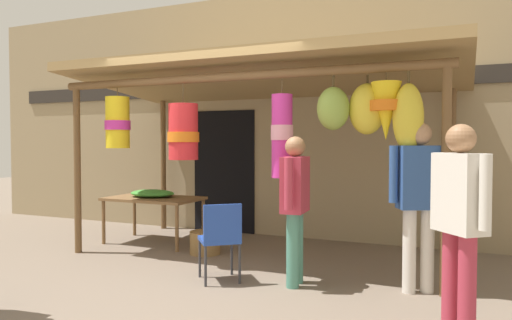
# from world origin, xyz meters

# --- Properties ---
(ground_plane) EXTENTS (30.00, 30.00, 0.00)m
(ground_plane) POSITION_xyz_m (0.00, 0.00, 0.00)
(ground_plane) COLOR #756656
(shop_facade) EXTENTS (11.72, 0.29, 3.83)m
(shop_facade) POSITION_xyz_m (-0.01, 2.34, 1.92)
(shop_facade) COLOR #9E8966
(shop_facade) RESTS_ON ground_plane
(market_stall_canopy) EXTENTS (5.08, 2.48, 2.52)m
(market_stall_canopy) POSITION_xyz_m (0.42, 0.85, 2.17)
(market_stall_canopy) COLOR brown
(market_stall_canopy) RESTS_ON ground_plane
(display_table) EXTENTS (1.36, 0.81, 0.67)m
(display_table) POSITION_xyz_m (-1.41, 0.98, 0.61)
(display_table) COLOR brown
(display_table) RESTS_ON ground_plane
(flower_heap_on_table) EXTENTS (0.69, 0.48, 0.11)m
(flower_heap_on_table) POSITION_xyz_m (-1.45, 1.00, 0.73)
(flower_heap_on_table) COLOR green
(flower_heap_on_table) RESTS_ON display_table
(folding_chair) EXTENTS (0.56, 0.56, 0.84)m
(folding_chair) POSITION_xyz_m (0.42, -0.39, 0.50)
(folding_chair) COLOR #2347A8
(folding_chair) RESTS_ON ground_plane
(wicker_basket_by_table) EXTENTS (0.40, 0.40, 0.30)m
(wicker_basket_by_table) POSITION_xyz_m (-0.38, 0.68, 0.15)
(wicker_basket_by_table) COLOR olive
(wicker_basket_by_table) RESTS_ON ground_plane
(customer_foreground) EXTENTS (0.25, 0.59, 1.54)m
(customer_foreground) POSITION_xyz_m (1.17, -0.17, 0.90)
(customer_foreground) COLOR #4C8E7A
(customer_foreground) RESTS_ON ground_plane
(shopper_by_bananas) EXTENTS (0.43, 0.47, 1.62)m
(shopper_by_bananas) POSITION_xyz_m (2.74, -0.93, 0.95)
(shopper_by_bananas) COLOR #B23347
(shopper_by_bananas) RESTS_ON ground_plane
(passerby_at_right) EXTENTS (0.54, 0.37, 1.68)m
(passerby_at_right) POSITION_xyz_m (2.36, 0.09, 0.99)
(passerby_at_right) COLOR silver
(passerby_at_right) RESTS_ON ground_plane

